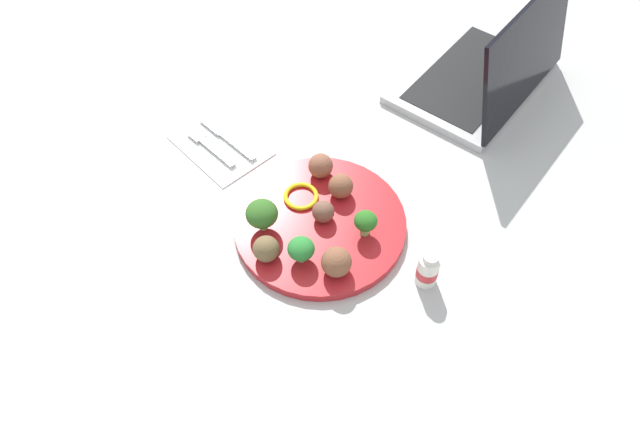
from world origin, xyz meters
name	(u,v)px	position (x,y,z in m)	size (l,w,h in m)	color
ground_plane	(320,227)	(0.00, 0.00, 0.00)	(4.00, 4.00, 0.00)	#B2B2AD
plate	(320,224)	(0.00, 0.00, 0.01)	(0.28, 0.28, 0.02)	red
broccoli_floret_back_right	(301,249)	(-0.03, 0.07, 0.04)	(0.04, 0.04, 0.04)	#A9CB7E
broccoli_floret_mid_right	(366,222)	(-0.07, -0.03, 0.05)	(0.04, 0.04, 0.05)	#93B869
broccoli_floret_back_left	(262,214)	(0.06, 0.07, 0.05)	(0.05, 0.05, 0.06)	#90C36C
meatball_back_right	(325,213)	(0.00, -0.01, 0.03)	(0.04, 0.04, 0.04)	brown
meatball_far_rim	(321,166)	(0.07, -0.07, 0.04)	(0.04, 0.04, 0.04)	brown
meatball_mid_left	(336,262)	(-0.08, 0.05, 0.04)	(0.05, 0.05, 0.05)	brown
meatball_near_rim	(341,186)	(0.01, -0.06, 0.04)	(0.04, 0.04, 0.04)	brown
meatball_mid_right	(266,249)	(0.01, 0.11, 0.04)	(0.04, 0.04, 0.04)	brown
pepper_ring_mid_left	(301,196)	(0.06, -0.01, 0.02)	(0.06, 0.06, 0.01)	yellow
napkin	(220,145)	(0.26, -0.01, 0.00)	(0.17, 0.12, 0.01)	white
fork	(209,146)	(0.27, 0.01, 0.01)	(0.12, 0.02, 0.01)	silver
knife	(225,136)	(0.26, -0.02, 0.01)	(0.15, 0.02, 0.01)	silver
yogurt_bottle	(428,270)	(-0.19, -0.04, 0.03)	(0.03, 0.03, 0.07)	white
laptop	(487,72)	(0.00, -0.47, 0.04)	(0.26, 0.34, 0.21)	#BABABA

